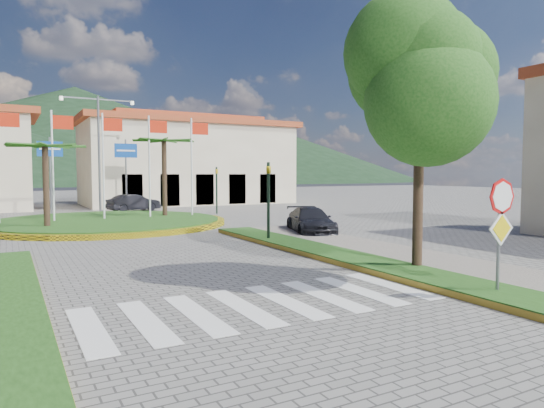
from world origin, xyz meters
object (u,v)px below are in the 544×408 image
car_dark_b (134,203)px  roundabout_island (106,222)px  stop_sign (501,217)px  deciduous_tree (420,86)px  car_side_right (311,221)px

car_dark_b → roundabout_island: bearing=143.2°
roundabout_island → stop_sign: 20.69m
roundabout_island → car_dark_b: size_ratio=3.37×
stop_sign → roundabout_island: bearing=103.7°
deciduous_tree → car_dark_b: deciduous_tree is taller
car_dark_b → car_side_right: (4.03, -17.26, -0.03)m
roundabout_island → car_side_right: bearing=-48.6°
roundabout_island → stop_sign: size_ratio=4.79×
stop_sign → deciduous_tree: 4.59m
roundabout_island → deciduous_tree: bearing=-72.1°
roundabout_island → car_side_right: size_ratio=3.10×
car_side_right → stop_sign: bearing=-83.5°
stop_sign → car_dark_b: stop_sign is taller
deciduous_tree → car_side_right: size_ratio=1.66×
roundabout_island → car_side_right: 11.33m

